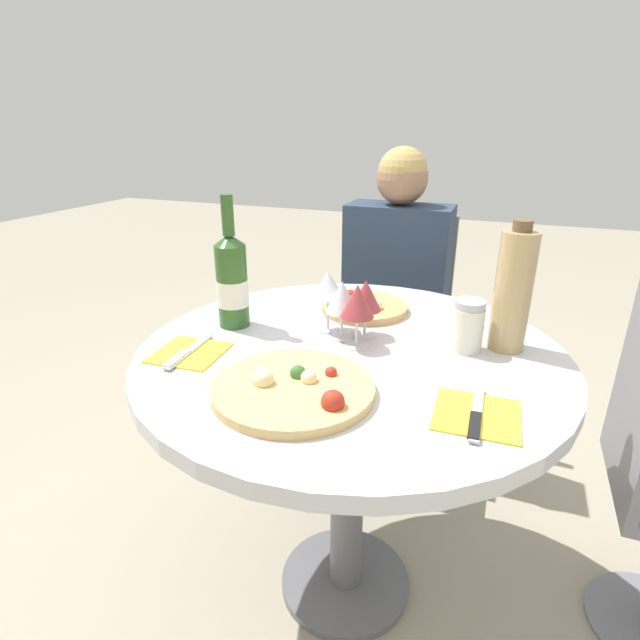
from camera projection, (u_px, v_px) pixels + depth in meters
The scene contains 15 objects.
ground_plane at pixel (345, 583), 1.44m from camera, with size 12.00×12.00×0.00m, color #9E937F.
dining_table at pixel (350, 391), 1.21m from camera, with size 0.99×0.99×0.75m.
chair_behind_diner at pixel (396, 336), 1.99m from camera, with size 0.37×0.37×0.92m.
seated_diner at pixel (389, 332), 1.85m from camera, with size 0.37×0.39×1.17m.
pizza_large at pixel (294, 388), 0.97m from camera, with size 0.32×0.32×0.05m.
pizza_small_far at pixel (363, 306), 1.39m from camera, with size 0.24×0.24×0.05m.
wine_bottle at pixel (232, 281), 1.25m from camera, with size 0.08×0.08×0.33m.
tall_carafe at pixel (513, 291), 1.12m from camera, with size 0.08×0.08×0.30m.
sugar_shaker at pixel (468, 326), 1.14m from camera, with size 0.07×0.07×0.12m.
wine_glass_front_right at pixel (357, 302), 1.14m from camera, with size 0.08×0.08×0.15m.
wine_glass_back_left at pixel (328, 286), 1.22m from camera, with size 0.08×0.08×0.15m.
wine_glass_back_right at pixel (366, 296), 1.20m from camera, with size 0.08×0.08×0.14m.
wine_glass_center at pixel (342, 298), 1.18m from camera, with size 0.08×0.08×0.14m.
place_setting_left at pixel (189, 353), 1.13m from camera, with size 0.16×0.19×0.01m.
place_setting_right at pixel (477, 415), 0.89m from camera, with size 0.15×0.19×0.01m.
Camera 1 is at (0.32, -1.01, 1.25)m, focal length 28.00 mm.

